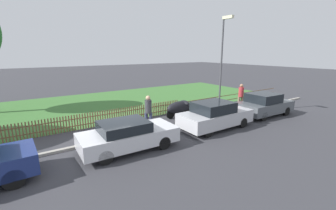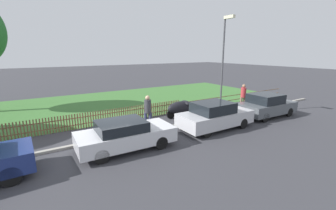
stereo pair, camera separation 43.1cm
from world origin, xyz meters
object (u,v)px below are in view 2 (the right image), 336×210
street_lamp (224,56)px  parked_car_black_saloon (125,135)px  covered_motorcycle (181,107)px  pedestrian_by_lamp (243,95)px  parked_car_red_compact (266,105)px  pedestrian_near_fence (148,110)px  parked_car_navy_estate (215,116)px

street_lamp → parked_car_black_saloon: bearing=-167.4°
covered_motorcycle → pedestrian_by_lamp: size_ratio=1.11×
parked_car_red_compact → pedestrian_near_fence: (-7.76, 1.98, 0.31)m
parked_car_black_saloon → covered_motorcycle: 5.71m
parked_car_black_saloon → parked_car_navy_estate: (5.23, -0.06, 0.07)m
parked_car_black_saloon → covered_motorcycle: (4.95, 2.84, -0.02)m
parked_car_red_compact → pedestrian_by_lamp: pedestrian_by_lamp is taller
parked_car_navy_estate → pedestrian_near_fence: bearing=147.5°
pedestrian_near_fence → street_lamp: size_ratio=0.30×
covered_motorcycle → pedestrian_near_fence: 3.01m
pedestrian_by_lamp → street_lamp: bearing=31.7°
parked_car_navy_estate → street_lamp: street_lamp is taller
covered_motorcycle → pedestrian_by_lamp: (5.14, -0.76, 0.40)m
street_lamp → parked_car_red_compact: bearing=-35.1°
parked_car_black_saloon → covered_motorcycle: size_ratio=2.06×
parked_car_black_saloon → street_lamp: 8.30m
parked_car_black_saloon → pedestrian_near_fence: pedestrian_near_fence is taller
parked_car_black_saloon → parked_car_navy_estate: size_ratio=0.99×
parked_car_navy_estate → covered_motorcycle: parked_car_navy_estate is taller
parked_car_navy_estate → pedestrian_by_lamp: bearing=24.0°
parked_car_navy_estate → street_lamp: 4.24m
parked_car_black_saloon → street_lamp: bearing=14.2°
covered_motorcycle → street_lamp: 4.28m
parked_car_black_saloon → pedestrian_by_lamp: pedestrian_by_lamp is taller
covered_motorcycle → street_lamp: street_lamp is taller
parked_car_red_compact → street_lamp: street_lamp is taller
parked_car_red_compact → street_lamp: 4.33m
parked_car_red_compact → covered_motorcycle: parked_car_red_compact is taller
covered_motorcycle → pedestrian_near_fence: pedestrian_near_fence is taller
parked_car_black_saloon → pedestrian_by_lamp: bearing=13.3°
parked_car_navy_estate → pedestrian_near_fence: pedestrian_near_fence is taller
parked_car_navy_estate → parked_car_red_compact: parked_car_navy_estate is taller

